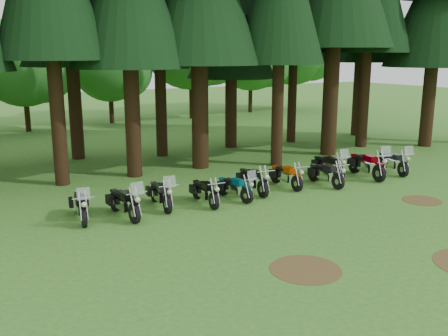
{
  "coord_description": "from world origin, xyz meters",
  "views": [
    {
      "loc": [
        -10.57,
        -10.92,
        5.24
      ],
      "look_at": [
        -1.25,
        5.0,
        1.0
      ],
      "focal_mm": 40.0,
      "sensor_mm": 36.0,
      "label": 1
    }
  ],
  "objects_px": {
    "motorcycle_0": "(81,207)",
    "motorcycle_3": "(205,193)",
    "motorcycle_8": "(328,166)",
    "motorcycle_1": "(124,203)",
    "motorcycle_6": "(286,176)",
    "motorcycle_10": "(393,163)",
    "motorcycle_4": "(235,188)",
    "motorcycle_5": "(253,181)",
    "motorcycle_7": "(326,175)",
    "motorcycle_9": "(367,165)",
    "motorcycle_2": "(161,195)"
  },
  "relations": [
    {
      "from": "motorcycle_0",
      "to": "motorcycle_3",
      "type": "bearing_deg",
      "value": 1.67
    },
    {
      "from": "motorcycle_8",
      "to": "motorcycle_1",
      "type": "bearing_deg",
      "value": -168.83
    },
    {
      "from": "motorcycle_6",
      "to": "motorcycle_10",
      "type": "bearing_deg",
      "value": -3.09
    },
    {
      "from": "motorcycle_4",
      "to": "motorcycle_5",
      "type": "distance_m",
      "value": 1.18
    },
    {
      "from": "motorcycle_5",
      "to": "motorcycle_8",
      "type": "relative_size",
      "value": 0.98
    },
    {
      "from": "motorcycle_1",
      "to": "motorcycle_4",
      "type": "relative_size",
      "value": 1.11
    },
    {
      "from": "motorcycle_1",
      "to": "motorcycle_8",
      "type": "relative_size",
      "value": 0.99
    },
    {
      "from": "motorcycle_0",
      "to": "motorcycle_6",
      "type": "bearing_deg",
      "value": 7.62
    },
    {
      "from": "motorcycle_4",
      "to": "motorcycle_5",
      "type": "bearing_deg",
      "value": 13.43
    },
    {
      "from": "motorcycle_0",
      "to": "motorcycle_7",
      "type": "xyz_separation_m",
      "value": [
        9.75,
        -0.64,
        -0.01
      ]
    },
    {
      "from": "motorcycle_1",
      "to": "motorcycle_9",
      "type": "relative_size",
      "value": 0.89
    },
    {
      "from": "motorcycle_8",
      "to": "motorcycle_0",
      "type": "bearing_deg",
      "value": -171.6
    },
    {
      "from": "motorcycle_0",
      "to": "motorcycle_10",
      "type": "distance_m",
      "value": 13.8
    },
    {
      "from": "motorcycle_2",
      "to": "motorcycle_8",
      "type": "height_order",
      "value": "motorcycle_8"
    },
    {
      "from": "motorcycle_9",
      "to": "motorcycle_4",
      "type": "bearing_deg",
      "value": -170.83
    },
    {
      "from": "motorcycle_1",
      "to": "motorcycle_8",
      "type": "xyz_separation_m",
      "value": [
        9.48,
        0.77,
        0.01
      ]
    },
    {
      "from": "motorcycle_2",
      "to": "motorcycle_3",
      "type": "xyz_separation_m",
      "value": [
        1.52,
        -0.42,
        -0.03
      ]
    },
    {
      "from": "motorcycle_6",
      "to": "motorcycle_0",
      "type": "bearing_deg",
      "value": -178.39
    },
    {
      "from": "motorcycle_1",
      "to": "motorcycle_8",
      "type": "bearing_deg",
      "value": 0.06
    },
    {
      "from": "motorcycle_1",
      "to": "motorcycle_7",
      "type": "xyz_separation_m",
      "value": [
        8.44,
        -0.22,
        -0.03
      ]
    },
    {
      "from": "motorcycle_0",
      "to": "motorcycle_8",
      "type": "xyz_separation_m",
      "value": [
        10.79,
        0.36,
        0.03
      ]
    },
    {
      "from": "motorcycle_0",
      "to": "motorcycle_1",
      "type": "relative_size",
      "value": 0.95
    },
    {
      "from": "motorcycle_3",
      "to": "motorcycle_6",
      "type": "distance_m",
      "value": 3.94
    },
    {
      "from": "motorcycle_0",
      "to": "motorcycle_3",
      "type": "height_order",
      "value": "motorcycle_0"
    },
    {
      "from": "motorcycle_2",
      "to": "motorcycle_4",
      "type": "distance_m",
      "value": 2.77
    },
    {
      "from": "motorcycle_9",
      "to": "motorcycle_1",
      "type": "bearing_deg",
      "value": -171.13
    },
    {
      "from": "motorcycle_1",
      "to": "motorcycle_10",
      "type": "xyz_separation_m",
      "value": [
        12.48,
        -0.13,
        0.0
      ]
    },
    {
      "from": "motorcycle_1",
      "to": "motorcycle_6",
      "type": "distance_m",
      "value": 6.89
    },
    {
      "from": "motorcycle_4",
      "to": "motorcycle_6",
      "type": "height_order",
      "value": "motorcycle_4"
    },
    {
      "from": "motorcycle_3",
      "to": "motorcycle_8",
      "type": "xyz_separation_m",
      "value": [
        6.52,
        0.83,
        0.05
      ]
    },
    {
      "from": "motorcycle_4",
      "to": "motorcycle_9",
      "type": "xyz_separation_m",
      "value": [
        6.67,
        -0.04,
        0.11
      ]
    },
    {
      "from": "motorcycle_1",
      "to": "motorcycle_5",
      "type": "bearing_deg",
      "value": -0.76
    },
    {
      "from": "motorcycle_5",
      "to": "motorcycle_7",
      "type": "xyz_separation_m",
      "value": [
        3.16,
        -0.58,
        -0.02
      ]
    },
    {
      "from": "motorcycle_1",
      "to": "motorcycle_5",
      "type": "xyz_separation_m",
      "value": [
        5.28,
        0.35,
        -0.01
      ]
    },
    {
      "from": "motorcycle_0",
      "to": "motorcycle_9",
      "type": "height_order",
      "value": "motorcycle_9"
    },
    {
      "from": "motorcycle_8",
      "to": "motorcycle_10",
      "type": "xyz_separation_m",
      "value": [
        3.0,
        -0.9,
        -0.0
      ]
    },
    {
      "from": "motorcycle_2",
      "to": "motorcycle_9",
      "type": "xyz_separation_m",
      "value": [
        9.41,
        -0.49,
        0.07
      ]
    },
    {
      "from": "motorcycle_6",
      "to": "motorcycle_10",
      "type": "height_order",
      "value": "motorcycle_10"
    },
    {
      "from": "motorcycle_5",
      "to": "motorcycle_2",
      "type": "bearing_deg",
      "value": -174.79
    },
    {
      "from": "motorcycle_1",
      "to": "motorcycle_5",
      "type": "height_order",
      "value": "motorcycle_1"
    },
    {
      "from": "motorcycle_5",
      "to": "motorcycle_3",
      "type": "bearing_deg",
      "value": -164.6
    },
    {
      "from": "motorcycle_1",
      "to": "motorcycle_5",
      "type": "relative_size",
      "value": 1.01
    },
    {
      "from": "motorcycle_4",
      "to": "motorcycle_5",
      "type": "xyz_separation_m",
      "value": [
        1.09,
        0.44,
        0.04
      ]
    },
    {
      "from": "motorcycle_4",
      "to": "motorcycle_7",
      "type": "relative_size",
      "value": 0.95
    },
    {
      "from": "motorcycle_3",
      "to": "motorcycle_0",
      "type": "bearing_deg",
      "value": 176.85
    },
    {
      "from": "motorcycle_7",
      "to": "motorcycle_1",
      "type": "bearing_deg",
      "value": 179.09
    },
    {
      "from": "motorcycle_5",
      "to": "motorcycle_9",
      "type": "distance_m",
      "value": 5.6
    },
    {
      "from": "motorcycle_6",
      "to": "motorcycle_8",
      "type": "height_order",
      "value": "motorcycle_8"
    },
    {
      "from": "motorcycle_6",
      "to": "motorcycle_9",
      "type": "relative_size",
      "value": 0.84
    },
    {
      "from": "motorcycle_1",
      "to": "motorcycle_3",
      "type": "bearing_deg",
      "value": -5.64
    }
  ]
}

